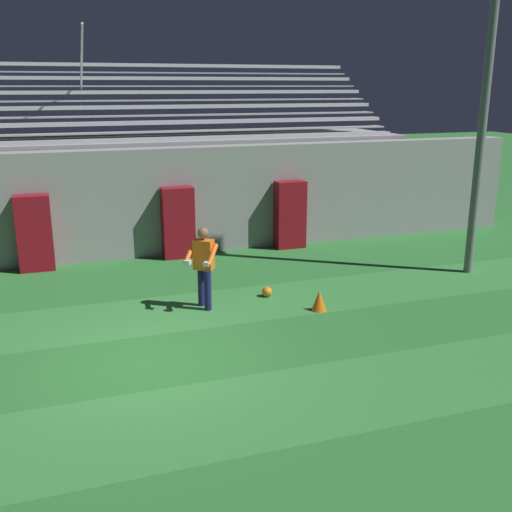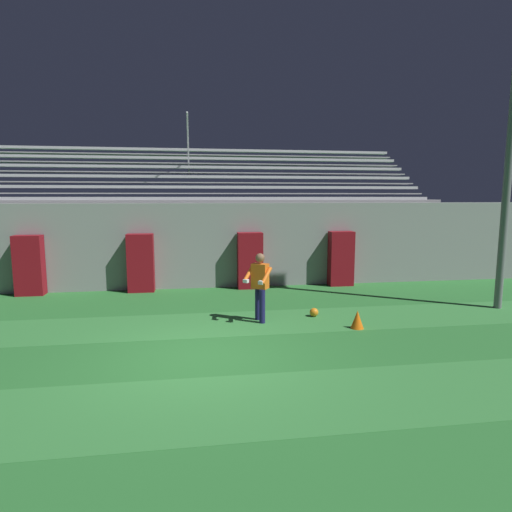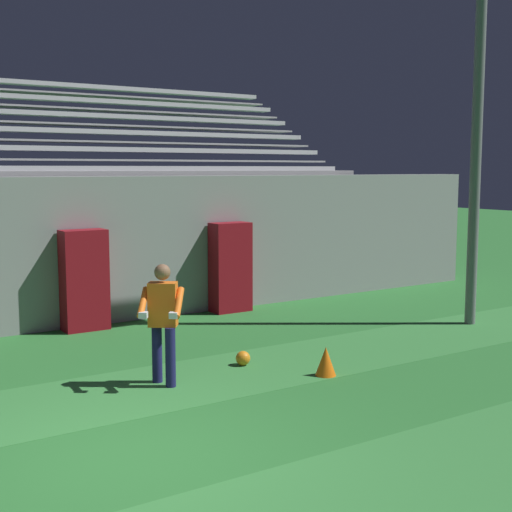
{
  "view_description": "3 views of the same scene",
  "coord_description": "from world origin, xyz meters",
  "px_view_note": "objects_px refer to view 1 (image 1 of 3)",
  "views": [
    {
      "loc": [
        -1.23,
        -8.98,
        4.34
      ],
      "look_at": [
        2.66,
        2.4,
        0.91
      ],
      "focal_mm": 42.0,
      "sensor_mm": 36.0,
      "label": 1
    },
    {
      "loc": [
        -0.11,
        -7.82,
        3.0
      ],
      "look_at": [
        1.44,
        2.52,
        1.55
      ],
      "focal_mm": 30.0,
      "sensor_mm": 36.0,
      "label": 2
    },
    {
      "loc": [
        -2.68,
        -6.5,
        2.95
      ],
      "look_at": [
        2.8,
        1.84,
        1.72
      ],
      "focal_mm": 50.0,
      "sensor_mm": 36.0,
      "label": 3
    }
  ],
  "objects_px": {
    "padding_pillar_far_right": "(290,215)",
    "padding_pillar_gate_left": "(34,233)",
    "soccer_ball": "(267,292)",
    "goalkeeper": "(204,263)",
    "traffic_cone": "(319,300)",
    "floodlight_pole": "(491,38)",
    "padding_pillar_gate_right": "(178,223)"
  },
  "relations": [
    {
      "from": "padding_pillar_far_right",
      "to": "traffic_cone",
      "type": "distance_m",
      "value": 4.93
    },
    {
      "from": "padding_pillar_gate_left",
      "to": "soccer_ball",
      "type": "distance_m",
      "value": 5.94
    },
    {
      "from": "goalkeeper",
      "to": "padding_pillar_gate_left",
      "type": "bearing_deg",
      "value": 129.93
    },
    {
      "from": "padding_pillar_gate_right",
      "to": "soccer_ball",
      "type": "relative_size",
      "value": 8.4
    },
    {
      "from": "floodlight_pole",
      "to": "padding_pillar_far_right",
      "type": "bearing_deg",
      "value": 132.28
    },
    {
      "from": "padding_pillar_gate_left",
      "to": "traffic_cone",
      "type": "bearing_deg",
      "value": -41.41
    },
    {
      "from": "floodlight_pole",
      "to": "traffic_cone",
      "type": "height_order",
      "value": "floodlight_pole"
    },
    {
      "from": "padding_pillar_gate_left",
      "to": "soccer_ball",
      "type": "relative_size",
      "value": 8.4
    },
    {
      "from": "floodlight_pole",
      "to": "padding_pillar_gate_left",
      "type": "bearing_deg",
      "value": 160.23
    },
    {
      "from": "soccer_ball",
      "to": "traffic_cone",
      "type": "distance_m",
      "value": 1.31
    },
    {
      "from": "soccer_ball",
      "to": "traffic_cone",
      "type": "relative_size",
      "value": 0.52
    },
    {
      "from": "padding_pillar_gate_right",
      "to": "traffic_cone",
      "type": "bearing_deg",
      "value": -68.6
    },
    {
      "from": "goalkeeper",
      "to": "traffic_cone",
      "type": "height_order",
      "value": "goalkeeper"
    },
    {
      "from": "padding_pillar_far_right",
      "to": "padding_pillar_gate_left",
      "type": "bearing_deg",
      "value": 180.0
    },
    {
      "from": "padding_pillar_gate_left",
      "to": "padding_pillar_gate_right",
      "type": "relative_size",
      "value": 1.0
    },
    {
      "from": "padding_pillar_far_right",
      "to": "floodlight_pole",
      "type": "bearing_deg",
      "value": -47.72
    },
    {
      "from": "soccer_ball",
      "to": "traffic_cone",
      "type": "bearing_deg",
      "value": -57.29
    },
    {
      "from": "padding_pillar_gate_right",
      "to": "soccer_ball",
      "type": "bearing_deg",
      "value": -72.48
    },
    {
      "from": "padding_pillar_gate_right",
      "to": "floodlight_pole",
      "type": "bearing_deg",
      "value": -29.16
    },
    {
      "from": "floodlight_pole",
      "to": "soccer_ball",
      "type": "relative_size",
      "value": 38.55
    },
    {
      "from": "padding_pillar_far_right",
      "to": "floodlight_pole",
      "type": "height_order",
      "value": "floodlight_pole"
    },
    {
      "from": "padding_pillar_gate_left",
      "to": "padding_pillar_gate_right",
      "type": "distance_m",
      "value": 3.5
    },
    {
      "from": "padding_pillar_far_right",
      "to": "goalkeeper",
      "type": "height_order",
      "value": "padding_pillar_far_right"
    },
    {
      "from": "floodlight_pole",
      "to": "goalkeeper",
      "type": "distance_m",
      "value": 7.93
    },
    {
      "from": "padding_pillar_gate_left",
      "to": "padding_pillar_far_right",
      "type": "height_order",
      "value": "same"
    },
    {
      "from": "traffic_cone",
      "to": "padding_pillar_far_right",
      "type": "bearing_deg",
      "value": 74.91
    },
    {
      "from": "padding_pillar_far_right",
      "to": "soccer_ball",
      "type": "bearing_deg",
      "value": -118.68
    },
    {
      "from": "floodlight_pole",
      "to": "goalkeeper",
      "type": "bearing_deg",
      "value": -177.34
    },
    {
      "from": "padding_pillar_gate_left",
      "to": "padding_pillar_far_right",
      "type": "relative_size",
      "value": 1.0
    },
    {
      "from": "padding_pillar_gate_right",
      "to": "padding_pillar_far_right",
      "type": "bearing_deg",
      "value": 0.0
    },
    {
      "from": "padding_pillar_gate_right",
      "to": "padding_pillar_far_right",
      "type": "relative_size",
      "value": 1.0
    },
    {
      "from": "padding_pillar_gate_right",
      "to": "traffic_cone",
      "type": "xyz_separation_m",
      "value": [
        1.85,
        -4.71,
        -0.71
      ]
    }
  ]
}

